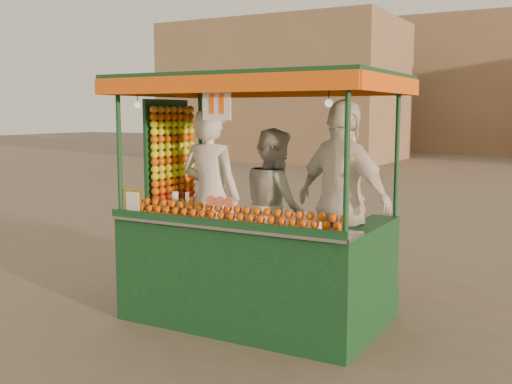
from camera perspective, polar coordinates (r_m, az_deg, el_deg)
The scene contains 7 objects.
ground at distance 6.40m, azimuth -4.55°, elevation -11.46°, with size 90.00×90.00×0.00m, color brown.
building_left at distance 27.94m, azimuth 2.69°, elevation 9.30°, with size 10.00×6.00×6.00m, color #916C52.
building_center at distance 35.48m, azimuth 20.49°, elevation 9.25°, with size 14.00×7.00×7.00m, color #916C52.
juice_cart at distance 6.08m, azimuth -0.82°, elevation -4.75°, with size 2.67×1.73×2.43m.
vendor_left at distance 6.39m, azimuth -4.26°, elevation -0.44°, with size 0.67×0.45×1.83m.
vendor_middle at distance 6.38m, azimuth 1.77°, elevation -1.33°, with size 0.99×1.00×1.63m.
vendor_right at distance 5.78m, azimuth 8.14°, elevation -0.92°, with size 1.21×0.85×1.91m.
Camera 1 is at (3.35, -5.04, 2.07)m, focal length 42.85 mm.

